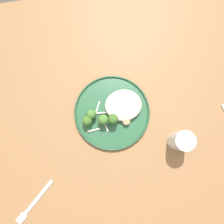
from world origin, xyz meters
TOP-DOWN VIEW (x-y plane):
  - ground at (0.00, 0.00)m, footprint 6.00×6.00m
  - wooden_dining_table at (0.00, 0.00)m, footprint 1.40×1.00m
  - dinner_plate at (-0.02, -0.04)m, footprint 0.29×0.29m
  - noodle_bed at (0.03, -0.02)m, footprint 0.14×0.12m
  - seared_scallop_tilted_round at (0.03, -0.02)m, footprint 0.04×0.04m
  - seared_scallop_tiny_bay at (0.06, 0.00)m, footprint 0.03×0.03m
  - seared_scallop_right_edge at (0.01, -0.05)m, footprint 0.02×0.02m
  - seared_scallop_left_edge at (0.03, -0.08)m, footprint 0.03×0.03m
  - seared_scallop_rear_pale at (0.02, 0.02)m, footprint 0.03×0.03m
  - seared_scallop_on_noodles at (-0.00, -0.02)m, footprint 0.03×0.03m
  - broccoli_floret_near_rim at (-0.12, -0.06)m, footprint 0.04×0.04m
  - broccoli_floret_right_tilted at (-0.06, -0.06)m, footprint 0.04×0.04m
  - broccoli_floret_beside_noodles at (-0.02, -0.07)m, footprint 0.04×0.04m
  - broccoli_floret_front_edge at (-0.10, -0.04)m, footprint 0.04×0.04m
  - onion_sliver_long_sliver at (-0.06, -0.03)m, footprint 0.04×0.01m
  - onion_sliver_pale_crescent at (-0.05, -0.08)m, footprint 0.02×0.06m
  - onion_sliver_curled_piece at (-0.07, -0.01)m, footprint 0.03×0.05m
  - onion_sliver_short_strip at (-0.10, -0.09)m, footprint 0.05×0.01m
  - water_glass at (0.20, -0.18)m, footprint 0.07×0.07m
  - dinner_fork at (-0.35, -0.32)m, footprint 0.15×0.14m

SIDE VIEW (x-z plane):
  - ground at x=0.00m, z-range 0.00..0.00m
  - wooden_dining_table at x=0.00m, z-range 0.29..1.03m
  - dinner_fork at x=-0.35m, z-range 0.74..0.74m
  - dinner_plate at x=-0.02m, z-range 0.74..0.76m
  - onion_sliver_long_sliver at x=-0.06m, z-range 0.75..0.76m
  - onion_sliver_pale_crescent at x=-0.05m, z-range 0.75..0.76m
  - onion_sliver_curled_piece at x=-0.07m, z-range 0.75..0.76m
  - onion_sliver_short_strip at x=-0.10m, z-range 0.75..0.76m
  - seared_scallop_right_edge at x=0.01m, z-range 0.75..0.77m
  - seared_scallop_tiny_bay at x=0.06m, z-range 0.75..0.77m
  - seared_scallop_tilted_round at x=0.03m, z-range 0.75..0.77m
  - seared_scallop_rear_pale at x=0.02m, z-range 0.75..0.77m
  - seared_scallop_on_noodles at x=0.00m, z-range 0.75..0.77m
  - seared_scallop_left_edge at x=0.03m, z-range 0.75..0.77m
  - noodle_bed at x=0.03m, z-range 0.75..0.79m
  - broccoli_floret_front_edge at x=-0.10m, z-range 0.75..0.80m
  - broccoli_floret_near_rim at x=-0.12m, z-range 0.75..0.81m
  - broccoli_floret_right_tilted at x=-0.06m, z-range 0.76..0.81m
  - broccoli_floret_beside_noodles at x=-0.02m, z-range 0.76..0.82m
  - water_glass at x=0.20m, z-range 0.73..0.84m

